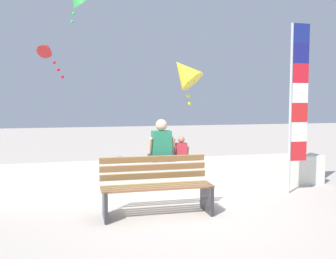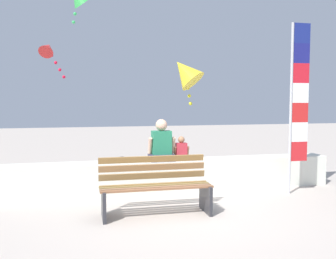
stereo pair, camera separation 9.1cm
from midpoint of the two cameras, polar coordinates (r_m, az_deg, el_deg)
ground_plane at (r=6.10m, az=2.23°, el=-12.44°), size 40.00×40.00×0.00m
seawall_ledge at (r=7.33m, az=-0.82°, el=-7.10°), size 6.85×0.50×0.61m
park_bench at (r=5.87m, az=-2.25°, el=-8.84°), size 1.73×0.62×0.88m
person_adult at (r=7.18m, az=-1.37°, el=-2.32°), size 0.53×0.39×0.80m
person_child at (r=7.29m, az=1.69°, el=-3.27°), size 0.30×0.22×0.47m
flag_banner at (r=7.43m, az=18.77°, el=4.45°), size 0.39×0.05×3.21m
kite_yellow at (r=8.46m, az=2.23°, el=8.83°), size 1.04×0.98×1.18m
kite_red at (r=10.05m, az=-18.41°, el=11.67°), size 0.67×0.59×1.02m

